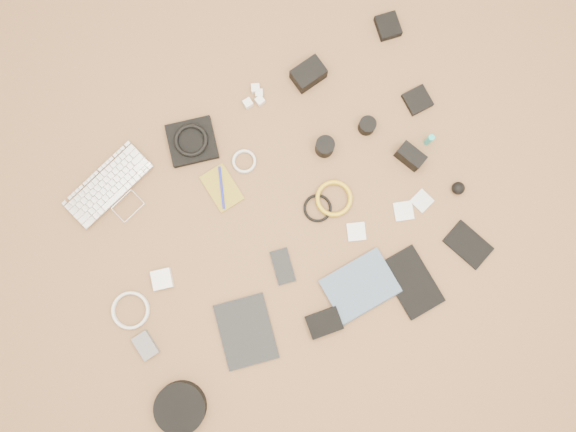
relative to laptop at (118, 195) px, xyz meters
name	(u,v)px	position (x,y,z in m)	size (l,w,h in m)	color
room_shell	(285,137)	(0.52, -0.36, 1.24)	(4.04, 4.04, 2.58)	brown
laptop	(118,195)	(0.00, 0.00, 0.00)	(0.34, 0.24, 0.03)	silver
headphone_pouch	(192,142)	(0.33, 0.06, 0.00)	(0.17, 0.16, 0.03)	black
headphones	(191,140)	(0.33, 0.06, 0.03)	(0.13, 0.13, 0.02)	black
charger_a	(260,101)	(0.63, 0.09, 0.00)	(0.03, 0.03, 0.03)	white
charger_b	(259,93)	(0.64, 0.12, 0.00)	(0.03, 0.03, 0.03)	white
charger_c	(256,89)	(0.64, 0.14, 0.00)	(0.03, 0.03, 0.03)	white
charger_d	(248,103)	(0.59, 0.10, 0.00)	(0.03, 0.03, 0.03)	white
dslr_camera	(308,74)	(0.84, 0.10, 0.02)	(0.12, 0.08, 0.07)	black
lens_pouch	(388,26)	(1.20, 0.14, 0.00)	(0.08, 0.09, 0.03)	black
notebook_olive	(222,188)	(0.36, -0.15, -0.01)	(0.10, 0.16, 0.01)	olive
pen_blue	(222,188)	(0.36, -0.15, 0.00)	(0.01, 0.01, 0.16)	#151AAA
cable_white_a	(244,162)	(0.48, -0.09, -0.01)	(0.09, 0.09, 0.01)	silver
lens_a	(325,147)	(0.77, -0.18, 0.02)	(0.07, 0.07, 0.08)	black
lens_b	(367,126)	(0.95, -0.18, 0.02)	(0.06, 0.06, 0.06)	black
card_reader	(417,100)	(1.17, -0.17, 0.00)	(0.09, 0.09, 0.02)	black
power_brick	(162,279)	(0.02, -0.36, 0.00)	(0.07, 0.07, 0.03)	white
cable_white_b	(131,310)	(-0.13, -0.41, -0.01)	(0.14, 0.14, 0.01)	silver
cable_black	(317,208)	(0.65, -0.37, -0.01)	(0.11, 0.11, 0.01)	black
cable_yellow	(334,199)	(0.72, -0.37, -0.01)	(0.14, 0.14, 0.02)	gold
flash	(410,156)	(1.04, -0.35, 0.02)	(0.06, 0.10, 0.08)	black
lens_cleaner	(429,140)	(1.13, -0.33, 0.03)	(0.02, 0.02, 0.08)	#1AADAA
battery_charger	(146,345)	(-0.13, -0.55, 0.00)	(0.06, 0.09, 0.03)	slate
tablet	(246,332)	(0.21, -0.66, -0.01)	(0.19, 0.24, 0.01)	black
phone	(283,266)	(0.43, -0.51, -0.01)	(0.07, 0.13, 0.01)	black
filter_case_left	(356,232)	(0.74, -0.51, -0.01)	(0.07, 0.07, 0.01)	silver
filter_case_mid	(404,211)	(0.93, -0.52, -0.01)	(0.07, 0.07, 0.01)	silver
filter_case_right	(422,201)	(1.01, -0.52, -0.01)	(0.07, 0.07, 0.01)	silver
air_blower	(458,188)	(1.15, -0.54, 0.01)	(0.05, 0.05, 0.05)	black
headphone_case	(180,408)	(-0.11, -0.80, 0.01)	(0.18, 0.18, 0.05)	black
drive_case	(324,323)	(0.48, -0.76, 0.00)	(0.12, 0.09, 0.03)	black
paperback	(373,308)	(0.66, -0.79, 0.00)	(0.19, 0.25, 0.02)	#41546E
notebook_black_a	(412,282)	(0.83, -0.77, 0.00)	(0.15, 0.24, 0.02)	black
notebook_black_b	(468,245)	(1.08, -0.74, -0.01)	(0.11, 0.16, 0.01)	black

